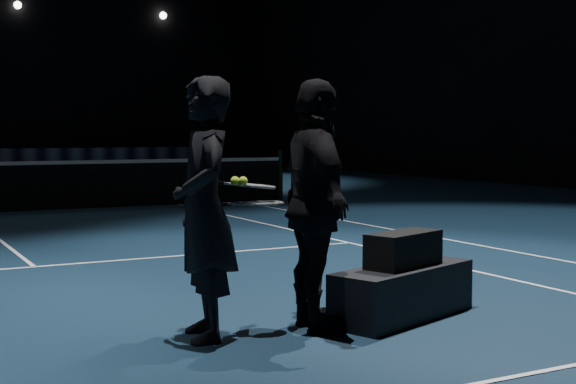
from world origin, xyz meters
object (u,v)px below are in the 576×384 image
at_px(tennis_balls, 238,179).
at_px(racket_upper, 256,186).
at_px(racket_bag, 404,249).
at_px(player_a, 204,209).
at_px(player_bench, 403,292).
at_px(racket_lower, 265,203).
at_px(player_b, 316,205).

bearing_deg(tennis_balls, racket_upper, 3.76).
xyz_separation_m(racket_bag, racket_upper, (-1.24, 0.12, 0.54)).
bearing_deg(player_a, racket_upper, 95.83).
xyz_separation_m(player_bench, tennis_balls, (-1.39, 0.11, 0.94)).
bearing_deg(racket_upper, tennis_balls, -170.43).
relative_size(player_a, racket_lower, 2.77).
xyz_separation_m(player_bench, racket_lower, (-1.20, 0.08, 0.76)).
height_order(racket_upper, tennis_balls, tennis_balls).
relative_size(racket_bag, racket_upper, 1.02).
distance_m(player_bench, tennis_balls, 1.68).
bearing_deg(racket_bag, racket_lower, 156.43).
bearing_deg(player_a, tennis_balls, 91.24).
bearing_deg(player_a, player_b, 90.12).
xyz_separation_m(player_a, racket_lower, (0.44, -0.08, 0.03)).
relative_size(player_bench, tennis_balls, 11.57).
bearing_deg(tennis_balls, player_a, 171.31).
distance_m(player_b, tennis_balls, 0.63).
relative_size(racket_bag, racket_lower, 1.02).
xyz_separation_m(player_bench, racket_bag, (0.00, 0.00, 0.35)).
bearing_deg(player_bench, racket_upper, 154.36).
height_order(player_b, tennis_balls, player_b).
distance_m(racket_bag, tennis_balls, 1.52).
height_order(player_bench, racket_lower, racket_lower).
bearing_deg(racket_lower, player_a, 180.00).
xyz_separation_m(player_b, racket_lower, (-0.39, 0.07, 0.03)).
xyz_separation_m(racket_bag, racket_lower, (-1.20, 0.08, 0.41)).
xyz_separation_m(player_a, tennis_balls, (0.25, -0.04, 0.21)).
bearing_deg(player_bench, tennis_balls, 155.36).
bearing_deg(player_b, racket_bag, -79.66).
xyz_separation_m(player_a, player_b, (0.84, -0.14, 0.00)).
distance_m(racket_bag, racket_upper, 1.36).
distance_m(player_a, racket_lower, 0.45).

